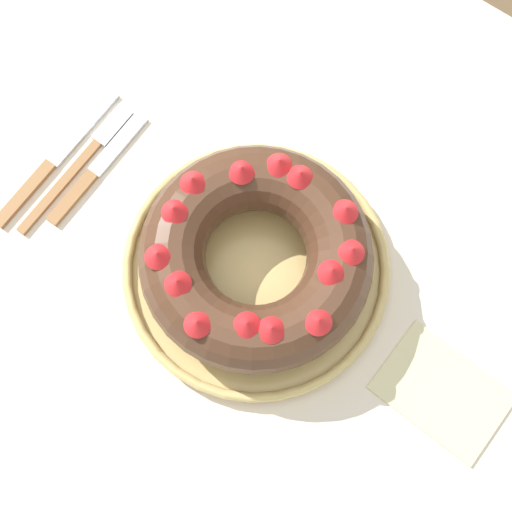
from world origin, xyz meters
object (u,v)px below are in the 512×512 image
Objects in this scene: cake_knife at (92,175)px; bundt_cake at (256,256)px; napkin at (442,392)px; serving_dish at (256,268)px; serving_knife at (49,166)px; fork at (83,160)px.

bundt_cake is at bearing 6.59° from cake_knife.
bundt_cake is 1.87× the size of napkin.
bundt_cake reaches higher than napkin.
serving_dish reaches higher than cake_knife.
serving_knife is at bearing -174.79° from napkin.
serving_knife is at bearing -171.62° from bundt_cake.
fork is at bearing 49.38° from serving_knife.
cake_knife is 0.52m from napkin.
cake_knife is (0.02, -0.01, 0.00)m from fork.
cake_knife is at bearing -174.87° from bundt_cake.
napkin is at bearing 1.62° from bundt_cake.
serving_knife is 1.58× the size of napkin.
bundt_cake is 1.48× the size of cake_knife.
serving_dish is 1.41× the size of serving_knife.
cake_knife is 1.26× the size of napkin.
serving_dish is at bearing -178.39° from napkin.
napkin is (0.54, 0.02, -0.00)m from fork.
serving_knife is 0.57m from napkin.
serving_dish is 1.19× the size of bundt_cake.
bundt_cake is 1.18× the size of serving_knife.
fork is 0.54m from napkin.
fork is at bearing 156.32° from cake_knife.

